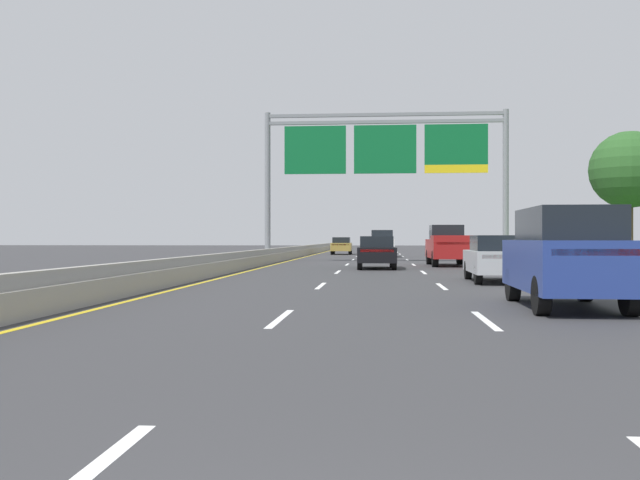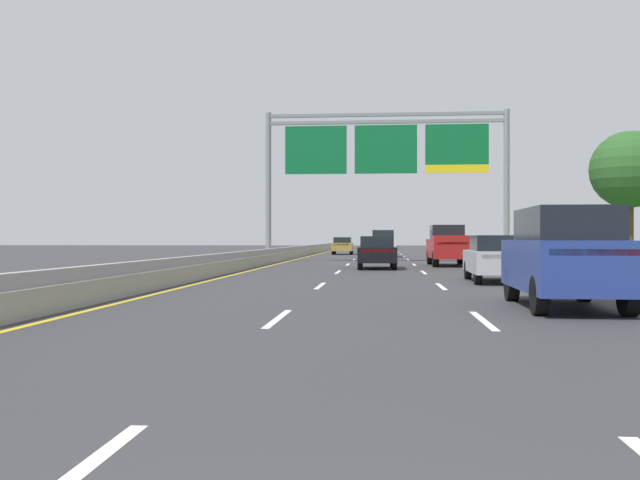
{
  "view_description": "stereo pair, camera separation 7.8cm",
  "coord_description": "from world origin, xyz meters",
  "px_view_note": "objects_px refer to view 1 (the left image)",
  "views": [
    {
      "loc": [
        -0.04,
        -2.43,
        1.47
      ],
      "look_at": [
        -2.41,
        25.91,
        1.4
      ],
      "focal_mm": 39.99,
      "sensor_mm": 36.0,
      "label": 1
    },
    {
      "loc": [
        0.04,
        -2.42,
        1.47
      ],
      "look_at": [
        -2.41,
        25.91,
        1.4
      ],
      "focal_mm": 39.99,
      "sensor_mm": 36.0,
      "label": 2
    }
  ],
  "objects_px": {
    "pickup_truck_red": "(448,246)",
    "roadside_tree_mid": "(629,170)",
    "car_silver_right_lane_sedan": "(497,258)",
    "overhead_sign_gantry": "(385,155)",
    "car_white_centre_lane_suv": "(382,243)",
    "car_gold_left_lane_sedan": "(342,245)",
    "car_blue_right_lane_suv": "(566,256)",
    "car_black_centre_lane_sedan": "(376,252)"
  },
  "relations": [
    {
      "from": "pickup_truck_red",
      "to": "car_blue_right_lane_suv",
      "type": "xyz_separation_m",
      "value": [
        0.26,
        -23.34,
        0.02
      ]
    },
    {
      "from": "car_black_centre_lane_sedan",
      "to": "car_blue_right_lane_suv",
      "type": "distance_m",
      "value": 19.67
    },
    {
      "from": "overhead_sign_gantry",
      "to": "pickup_truck_red",
      "type": "distance_m",
      "value": 8.44
    },
    {
      "from": "overhead_sign_gantry",
      "to": "car_blue_right_lane_suv",
      "type": "height_order",
      "value": "overhead_sign_gantry"
    },
    {
      "from": "pickup_truck_red",
      "to": "car_white_centre_lane_suv",
      "type": "relative_size",
      "value": 1.15
    },
    {
      "from": "car_white_centre_lane_suv",
      "to": "car_blue_right_lane_suv",
      "type": "distance_m",
      "value": 41.11
    },
    {
      "from": "car_silver_right_lane_sedan",
      "to": "car_black_centre_lane_sedan",
      "type": "xyz_separation_m",
      "value": [
        -4.1,
        10.25,
        0.0
      ]
    },
    {
      "from": "overhead_sign_gantry",
      "to": "car_white_centre_lane_suv",
      "type": "xyz_separation_m",
      "value": [
        -0.16,
        12.18,
        -5.52
      ]
    },
    {
      "from": "pickup_truck_red",
      "to": "car_blue_right_lane_suv",
      "type": "relative_size",
      "value": 1.15
    },
    {
      "from": "car_black_centre_lane_sedan",
      "to": "car_blue_right_lane_suv",
      "type": "relative_size",
      "value": 0.94
    },
    {
      "from": "overhead_sign_gantry",
      "to": "pickup_truck_red",
      "type": "height_order",
      "value": "overhead_sign_gantry"
    },
    {
      "from": "car_silver_right_lane_sedan",
      "to": "roadside_tree_mid",
      "type": "bearing_deg",
      "value": -40.7
    },
    {
      "from": "pickup_truck_red",
      "to": "car_white_centre_lane_suv",
      "type": "height_order",
      "value": "pickup_truck_red"
    },
    {
      "from": "car_gold_left_lane_sedan",
      "to": "car_black_centre_lane_sedan",
      "type": "height_order",
      "value": "same"
    },
    {
      "from": "car_black_centre_lane_sedan",
      "to": "car_white_centre_lane_suv",
      "type": "xyz_separation_m",
      "value": [
        0.33,
        21.7,
        0.28
      ]
    },
    {
      "from": "pickup_truck_red",
      "to": "overhead_sign_gantry",
      "type": "bearing_deg",
      "value": 30.83
    },
    {
      "from": "overhead_sign_gantry",
      "to": "car_white_centre_lane_suv",
      "type": "relative_size",
      "value": 3.19
    },
    {
      "from": "pickup_truck_red",
      "to": "roadside_tree_mid",
      "type": "height_order",
      "value": "roadside_tree_mid"
    },
    {
      "from": "overhead_sign_gantry",
      "to": "car_white_centre_lane_suv",
      "type": "height_order",
      "value": "overhead_sign_gantry"
    },
    {
      "from": "car_black_centre_lane_sedan",
      "to": "car_white_centre_lane_suv",
      "type": "bearing_deg",
      "value": -1.88
    },
    {
      "from": "car_white_centre_lane_suv",
      "to": "pickup_truck_red",
      "type": "bearing_deg",
      "value": -169.43
    },
    {
      "from": "pickup_truck_red",
      "to": "car_gold_left_lane_sedan",
      "type": "relative_size",
      "value": 1.23
    },
    {
      "from": "car_black_centre_lane_sedan",
      "to": "roadside_tree_mid",
      "type": "bearing_deg",
      "value": -103.27
    },
    {
      "from": "roadside_tree_mid",
      "to": "car_blue_right_lane_suv",
      "type": "bearing_deg",
      "value": -112.54
    },
    {
      "from": "pickup_truck_red",
      "to": "car_silver_right_lane_sedan",
      "type": "height_order",
      "value": "pickup_truck_red"
    },
    {
      "from": "car_silver_right_lane_sedan",
      "to": "car_blue_right_lane_suv",
      "type": "distance_m",
      "value": 8.99
    },
    {
      "from": "pickup_truck_red",
      "to": "car_white_centre_lane_suv",
      "type": "distance_m",
      "value": 17.94
    },
    {
      "from": "car_silver_right_lane_sedan",
      "to": "roadside_tree_mid",
      "type": "distance_m",
      "value": 11.1
    },
    {
      "from": "car_white_centre_lane_suv",
      "to": "car_blue_right_lane_suv",
      "type": "bearing_deg",
      "value": -175.41
    },
    {
      "from": "pickup_truck_red",
      "to": "car_silver_right_lane_sedan",
      "type": "relative_size",
      "value": 1.22
    },
    {
      "from": "car_blue_right_lane_suv",
      "to": "car_silver_right_lane_sedan",
      "type": "bearing_deg",
      "value": 0.82
    },
    {
      "from": "overhead_sign_gantry",
      "to": "car_gold_left_lane_sedan",
      "type": "height_order",
      "value": "overhead_sign_gantry"
    },
    {
      "from": "car_silver_right_lane_sedan",
      "to": "car_blue_right_lane_suv",
      "type": "height_order",
      "value": "car_blue_right_lane_suv"
    },
    {
      "from": "car_silver_right_lane_sedan",
      "to": "car_white_centre_lane_suv",
      "type": "bearing_deg",
      "value": 7.61
    },
    {
      "from": "pickup_truck_red",
      "to": "roadside_tree_mid",
      "type": "relative_size",
      "value": 0.88
    },
    {
      "from": "car_black_centre_lane_sedan",
      "to": "roadside_tree_mid",
      "type": "relative_size",
      "value": 0.72
    },
    {
      "from": "overhead_sign_gantry",
      "to": "roadside_tree_mid",
      "type": "relative_size",
      "value": 2.44
    },
    {
      "from": "car_white_centre_lane_suv",
      "to": "car_blue_right_lane_suv",
      "type": "height_order",
      "value": "same"
    },
    {
      "from": "pickup_truck_red",
      "to": "car_gold_left_lane_sedan",
      "type": "height_order",
      "value": "pickup_truck_red"
    },
    {
      "from": "pickup_truck_red",
      "to": "car_blue_right_lane_suv",
      "type": "height_order",
      "value": "pickup_truck_red"
    },
    {
      "from": "car_black_centre_lane_sedan",
      "to": "roadside_tree_mid",
      "type": "distance_m",
      "value": 11.89
    },
    {
      "from": "car_gold_left_lane_sedan",
      "to": "pickup_truck_red",
      "type": "bearing_deg",
      "value": -165.43
    }
  ]
}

